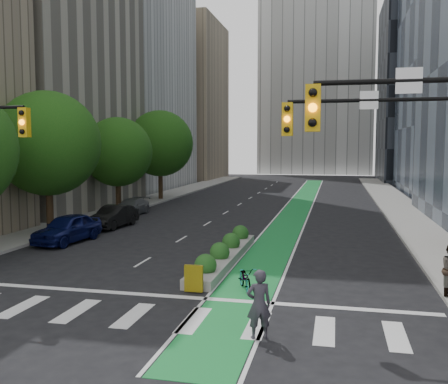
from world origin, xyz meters
The scene contains 18 objects.
ground centered at (0.00, 0.00, 0.00)m, with size 160.00×160.00×0.00m, color black.
sidewalk_left centered at (-11.80, 25.00, 0.07)m, with size 3.60×90.00×0.15m, color gray.
sidewalk_right centered at (11.80, 25.00, 0.07)m, with size 3.60×90.00×0.15m, color gray.
bike_lane_paint centered at (3.00, 30.00, 0.01)m, with size 2.20×70.00×0.01m, color #177F35.
building_beige centered at (-20.00, 24.00, 15.00)m, with size 14.00×18.00×30.00m, color #B7AD99.
building_tan_far centered at (-20.00, 66.00, 13.00)m, with size 14.00×16.00×26.00m, color tan.
building_dark_end centered at (20.00, 68.00, 14.00)m, with size 14.00×18.00×28.00m, color black.
building_distant centered at (2.00, 90.00, 35.00)m, with size 22.00×16.00×70.00m, color silver.
tree_mid centered at (-11.00, 12.00, 5.57)m, with size 6.40×6.40×8.78m.
tree_midfar centered at (-11.00, 22.00, 4.95)m, with size 5.60×5.60×7.76m.
tree_far centered at (-11.00, 32.00, 5.69)m, with size 6.60×6.60×9.00m.
signal_right centered at (8.67, 0.47, 4.80)m, with size 5.82×0.51×7.20m.
median_planter centered at (1.20, 7.04, 0.37)m, with size 1.20×10.26×1.10m.
bicycle centered at (2.99, 2.57, 0.46)m, with size 0.61×1.76×0.93m, color gray.
cyclist centered at (4.20, -2.00, 0.99)m, with size 0.72×0.47×1.98m, color #37333D.
parked_car_left_near centered at (-8.45, 9.64, 0.81)m, with size 1.90×4.73×1.61m, color #0B1145.
parked_car_left_mid centered at (-8.19, 15.06, 0.73)m, with size 1.55×4.44×1.46m, color black.
parked_car_left_far centered at (-9.50, 20.98, 0.64)m, with size 1.79×4.40×1.28m, color slate.
Camera 1 is at (6.23, -15.50, 5.39)m, focal length 40.00 mm.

